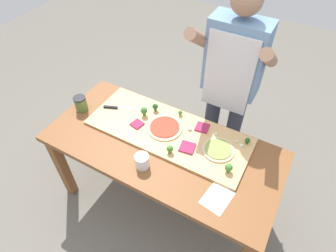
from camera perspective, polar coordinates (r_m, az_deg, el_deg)
ground_plane at (r=2.58m, az=-1.00°, el=-14.63°), size 8.00×8.00×0.00m
prep_table at (r=2.03m, az=-1.23°, el=-5.64°), size 1.64×0.75×0.76m
cutting_board at (r=2.02m, az=0.05°, el=-1.04°), size 1.17×0.46×0.02m
chefs_knife at (r=2.21m, az=-10.00°, el=3.62°), size 0.31×0.14×0.02m
pizza_whole_tomato_red at (r=2.03m, az=-0.68°, el=-0.28°), size 0.26×0.26×0.02m
pizza_whole_pesto_green at (r=1.92m, az=10.09°, el=-4.67°), size 0.22×0.22×0.02m
pizza_slice_center at (r=1.91m, az=3.93°, el=-4.32°), size 0.11×0.11×0.01m
pizza_slice_near_right at (r=2.06m, az=-6.25°, el=0.40°), size 0.09×0.09×0.01m
pizza_slice_near_left at (r=2.04m, az=6.93°, el=-0.28°), size 0.10×0.10×0.01m
broccoli_floret_back_mid at (r=2.11m, az=2.49°, el=2.72°), size 0.03×0.03×0.04m
broccoli_floret_back_left at (r=1.86m, az=0.39°, el=-4.64°), size 0.05×0.05×0.06m
broccoli_floret_center_right at (r=1.80m, az=12.15°, el=-8.17°), size 0.05×0.05×0.07m
broccoli_floret_front_left at (r=1.99m, az=15.76°, el=-2.84°), size 0.03×0.03×0.05m
broccoli_floret_back_right at (r=2.14m, az=-2.60°, el=3.91°), size 0.04×0.04×0.06m
broccoli_floret_front_right at (r=2.10m, az=-4.87°, el=3.06°), size 0.05×0.05×0.07m
cheese_crumble_a at (r=1.97m, az=14.59°, el=-3.90°), size 0.02×0.02×0.02m
cheese_crumble_b at (r=2.02m, az=4.40°, el=-0.60°), size 0.03×0.03×0.02m
cheese_crumble_c at (r=1.99m, az=13.64°, el=-3.12°), size 0.02×0.02×0.01m
cheese_crumble_d at (r=2.01m, az=9.61°, el=-1.56°), size 0.02×0.02×0.02m
flour_cup at (r=1.82m, az=-5.23°, el=-7.18°), size 0.09×0.09×0.10m
sauce_jar at (r=2.26m, az=-17.20°, el=4.34°), size 0.09×0.09×0.12m
recipe_note at (r=1.74m, az=9.89°, el=-14.09°), size 0.17×0.21×0.00m
cook_center at (r=2.15m, az=12.58°, el=9.30°), size 0.54×0.39×1.67m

